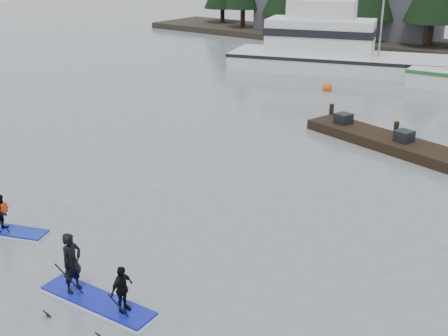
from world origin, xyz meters
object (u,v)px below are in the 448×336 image
Objects in this scene: fishing_boat_large at (339,61)px; paddleboard_solo at (3,219)px; paddleboard_duo at (94,282)px; floating_dock at (443,159)px.

fishing_boat_large reaches higher than paddleboard_solo.
fishing_boat_large is 29.75m from paddleboard_solo.
paddleboard_solo is 5.37m from paddleboard_duo.
paddleboard_solo reaches higher than floating_dock.
paddleboard_duo is (-3.89, -15.56, 0.37)m from floating_dock.
paddleboard_duo is (5.31, -0.78, 0.13)m from paddleboard_solo.
floating_dock is 17.41m from paddleboard_solo.
fishing_boat_large is 31.51m from paddleboard_duo.
paddleboard_solo is (-9.20, -14.78, 0.24)m from floating_dock.
fishing_boat_large is 1.26× the size of floating_dock.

